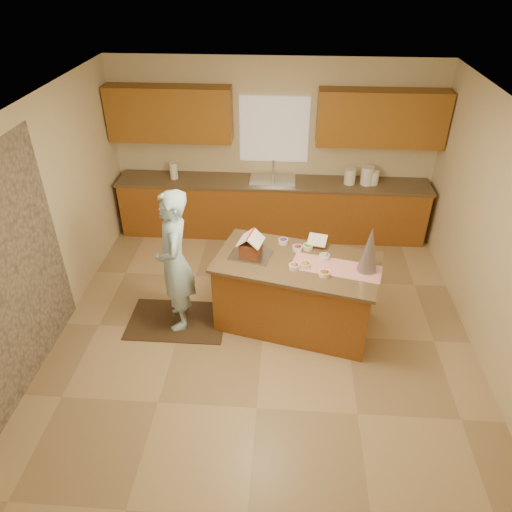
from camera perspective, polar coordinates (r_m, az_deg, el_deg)
name	(u,v)px	position (r m, az deg, el deg)	size (l,w,h in m)	color
floor	(263,333)	(5.95, 0.84, -9.18)	(5.50, 5.50, 0.00)	tan
ceiling	(265,114)	(4.58, 1.12, 16.58)	(5.50, 5.50, 0.00)	silver
wall_back	(274,148)	(7.62, 2.15, 12.78)	(5.50, 5.50, 0.00)	beige
wall_front	(238,479)	(3.14, -2.16, -25.04)	(5.50, 5.50, 0.00)	beige
wall_left	(39,231)	(5.81, -24.52, 2.72)	(5.50, 5.50, 0.00)	beige
wall_right	(503,248)	(5.61, 27.36, 0.84)	(5.50, 5.50, 0.00)	beige
stone_accent	(6,281)	(5.27, -27.65, -2.69)	(2.50, 2.50, 0.00)	gray
window_curtain	(274,130)	(7.49, 2.19, 14.85)	(1.05, 0.03, 1.00)	white
back_counter_base	(272,209)	(7.72, 1.92, 5.66)	(4.80, 0.60, 0.88)	brown
back_counter_top	(273,182)	(7.51, 1.99, 8.77)	(4.85, 0.63, 0.04)	brown
upper_cabinet_left	(170,114)	(7.48, -10.27, 16.36)	(1.85, 0.35, 0.80)	olive
upper_cabinet_right	(382,118)	(7.39, 14.75, 15.60)	(1.85, 0.35, 0.80)	olive
sink	(273,183)	(7.52, 1.99, 8.70)	(0.70, 0.45, 0.12)	silver
faucet	(273,168)	(7.61, 2.07, 10.42)	(0.03, 0.03, 0.28)	silver
island_base	(296,294)	(5.84, 4.74, -4.55)	(1.81, 0.91, 0.89)	brown
island_top	(297,263)	(5.57, 4.96, -0.79)	(1.89, 0.99, 0.04)	brown
table_runner	(336,268)	(5.50, 9.56, -1.37)	(1.01, 0.36, 0.01)	#AE0C21
baking_tray	(251,255)	(5.63, -0.63, 0.16)	(0.46, 0.34, 0.03)	silver
cookbook	(317,240)	(5.81, 7.32, 1.89)	(0.22, 0.02, 0.18)	white
tinsel_tree	(369,250)	(5.38, 13.39, 0.73)	(0.22, 0.22, 0.55)	#B2B0BD
rug	(177,321)	(6.19, -9.36, -7.62)	(1.22, 0.79, 0.01)	black
boy	(175,262)	(5.64, -9.69, -0.69)	(0.66, 0.43, 1.80)	#A8D3EF
canister_a	(350,176)	(7.52, 11.15, 9.31)	(0.17, 0.17, 0.24)	white
canister_b	(367,176)	(7.54, 13.14, 9.33)	(0.19, 0.19, 0.28)	white
canister_c	(374,178)	(7.57, 13.88, 9.06)	(0.15, 0.15, 0.21)	white
paper_towel	(174,171)	(7.66, -9.80, 10.00)	(0.12, 0.12, 0.26)	white
gingerbread_house	(251,246)	(5.57, -0.64, 1.18)	(0.33, 0.34, 0.28)	#602919
candy_bowls	(305,257)	(5.60, 5.86, -0.06)	(0.61, 0.78, 0.06)	purple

